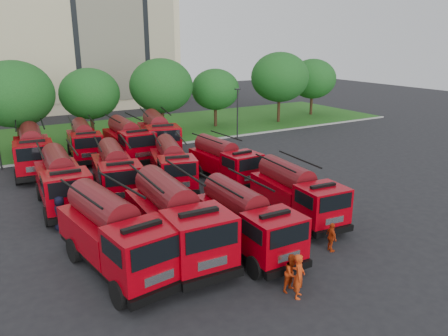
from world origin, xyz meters
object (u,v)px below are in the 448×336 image
(fire_truck_7, at_px, (224,161))
(firefighter_2, at_px, (330,251))
(fire_truck_10, at_px, (128,140))
(fire_truck_6, at_px, (172,164))
(fire_truck_0, at_px, (115,234))
(fire_truck_11, at_px, (158,134))
(fire_truck_4, at_px, (62,180))
(fire_truck_5, at_px, (116,171))
(firefighter_0, at_px, (298,297))
(firefighter_3, at_px, (267,203))
(firefighter_4, at_px, (62,230))
(firefighter_5, at_px, (236,173))
(firefighter_1, at_px, (291,290))
(fire_truck_8, at_px, (33,150))
(fire_truck_3, at_px, (296,193))
(fire_truck_2, at_px, (246,220))
(fire_truck_1, at_px, (176,219))
(fire_truck_9, at_px, (84,141))

(fire_truck_7, distance_m, firefighter_2, 12.18)
(fire_truck_10, bearing_deg, fire_truck_6, -86.68)
(fire_truck_0, distance_m, fire_truck_6, 11.62)
(fire_truck_0, relative_size, fire_truck_11, 0.96)
(fire_truck_4, height_order, firefighter_2, fire_truck_4)
(fire_truck_5, height_order, fire_truck_11, fire_truck_11)
(fire_truck_4, bearing_deg, firefighter_0, -64.49)
(firefighter_2, bearing_deg, firefighter_0, 134.28)
(firefighter_3, height_order, firefighter_4, firefighter_4)
(firefighter_5, bearing_deg, fire_truck_7, 51.71)
(fire_truck_6, height_order, firefighter_0, fire_truck_6)
(firefighter_1, xyz_separation_m, firefighter_5, (6.79, 14.98, 0.00))
(fire_truck_0, relative_size, fire_truck_8, 1.01)
(firefighter_0, height_order, firefighter_5, firefighter_0)
(fire_truck_3, relative_size, firefighter_3, 3.73)
(fire_truck_11, bearing_deg, firefighter_0, -86.49)
(fire_truck_5, xyz_separation_m, fire_truck_7, (7.60, -1.03, -0.12))
(fire_truck_2, relative_size, firefighter_5, 4.37)
(fire_truck_8, distance_m, firefighter_0, 24.45)
(fire_truck_2, xyz_separation_m, firefighter_0, (-0.45, -4.50, -1.57))
(fire_truck_1, xyz_separation_m, fire_truck_3, (7.68, 0.41, -0.24))
(fire_truck_9, bearing_deg, fire_truck_3, -62.04)
(fire_truck_11, distance_m, firefighter_1, 23.70)
(fire_truck_7, relative_size, firefighter_3, 3.60)
(fire_truck_5, distance_m, firefighter_5, 9.57)
(fire_truck_9, distance_m, fire_truck_11, 6.28)
(fire_truck_11, bearing_deg, fire_truck_8, -165.63)
(fire_truck_8, height_order, firefighter_2, fire_truck_8)
(fire_truck_4, distance_m, firefighter_3, 12.67)
(fire_truck_9, relative_size, firefighter_1, 4.37)
(fire_truck_9, bearing_deg, firefighter_3, -58.98)
(fire_truck_0, distance_m, firefighter_1, 7.93)
(fire_truck_2, height_order, fire_truck_5, fire_truck_5)
(fire_truck_1, height_order, firefighter_5, fire_truck_1)
(fire_truck_0, distance_m, fire_truck_4, 9.18)
(firefighter_5, bearing_deg, fire_truck_10, -35.83)
(firefighter_0, bearing_deg, fire_truck_0, 89.71)
(fire_truck_8, bearing_deg, firefighter_5, -25.50)
(fire_truck_0, bearing_deg, fire_truck_4, 84.84)
(fire_truck_11, bearing_deg, firefighter_3, -72.79)
(fire_truck_0, bearing_deg, firefighter_3, 8.88)
(fire_truck_10, xyz_separation_m, firefighter_2, (2.85, -21.26, -1.69))
(fire_truck_0, bearing_deg, firefighter_5, 29.82)
(fire_truck_0, xyz_separation_m, fire_truck_1, (2.92, 0.05, 0.06))
(fire_truck_0, relative_size, fire_truck_6, 1.09)
(fire_truck_6, relative_size, fire_truck_10, 0.97)
(fire_truck_2, relative_size, firefighter_2, 4.68)
(fire_truck_10, height_order, firefighter_1, fire_truck_10)
(firefighter_0, height_order, firefighter_2, firefighter_0)
(fire_truck_6, bearing_deg, fire_truck_7, 1.52)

